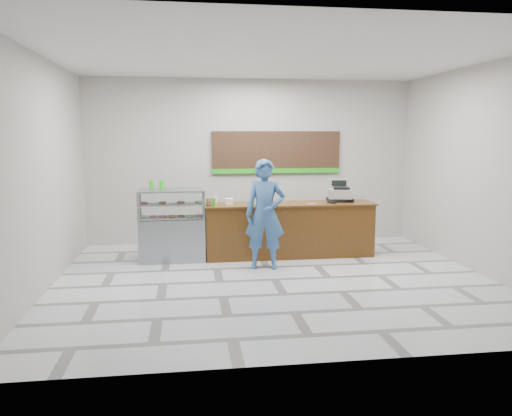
{
  "coord_description": "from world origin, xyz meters",
  "views": [
    {
      "loc": [
        -1.37,
        -7.71,
        2.33
      ],
      "look_at": [
        -0.18,
        0.9,
        1.05
      ],
      "focal_mm": 35.0,
      "sensor_mm": 36.0,
      "label": 1
    }
  ],
  "objects": [
    {
      "name": "napkin_box",
      "position": [
        -0.61,
        1.51,
        1.09
      ],
      "size": [
        0.14,
        0.14,
        0.12
      ],
      "primitive_type": "cube",
      "rotation": [
        0.0,
        0.0,
        0.04
      ],
      "color": "white",
      "rests_on": "sales_counter"
    },
    {
      "name": "customer",
      "position": [
        -0.05,
        0.74,
        0.96
      ],
      "size": [
        0.76,
        0.56,
        1.91
      ],
      "primitive_type": "imported",
      "rotation": [
        0.0,
        0.0,
        -0.16
      ],
      "color": "#345E95",
      "rests_on": "floor"
    },
    {
      "name": "sales_counter",
      "position": [
        0.55,
        1.55,
        0.52
      ],
      "size": [
        3.26,
        0.76,
        1.03
      ],
      "color": "#583210",
      "rests_on": "floor"
    },
    {
      "name": "card_terminal",
      "position": [
        1.35,
        1.43,
        1.05
      ],
      "size": [
        0.14,
        0.19,
        0.04
      ],
      "primitive_type": "cube",
      "rotation": [
        0.0,
        0.0,
        0.35
      ],
      "color": "black",
      "rests_on": "sales_counter"
    },
    {
      "name": "cash_register",
      "position": [
        1.59,
        1.7,
        1.19
      ],
      "size": [
        0.53,
        0.55,
        0.42
      ],
      "rotation": [
        0.0,
        0.0,
        -0.23
      ],
      "color": "black",
      "rests_on": "sales_counter"
    },
    {
      "name": "serving_tray",
      "position": [
        0.03,
        1.51,
        1.04
      ],
      "size": [
        0.42,
        0.35,
        0.02
      ],
      "rotation": [
        0.0,
        0.0,
        0.24
      ],
      "color": "#2CB008",
      "rests_on": "sales_counter"
    },
    {
      "name": "menu_board",
      "position": [
        0.55,
        2.96,
        1.93
      ],
      "size": [
        2.8,
        0.06,
        0.9
      ],
      "color": "black",
      "rests_on": "back_wall"
    },
    {
      "name": "green_cup_right",
      "position": [
        -1.85,
        1.8,
        1.4
      ],
      "size": [
        0.09,
        0.09,
        0.15
      ],
      "primitive_type": "cylinder",
      "color": "green",
      "rests_on": "display_case"
    },
    {
      "name": "back_wall",
      "position": [
        0.0,
        3.0,
        1.75
      ],
      "size": [
        7.0,
        0.0,
        7.0
      ],
      "primitive_type": "plane",
      "rotation": [
        1.57,
        0.0,
        0.0
      ],
      "color": "#B1ADA3",
      "rests_on": "floor"
    },
    {
      "name": "display_case",
      "position": [
        -1.67,
        1.55,
        0.68
      ],
      "size": [
        1.22,
        0.72,
        1.33
      ],
      "color": "gray",
      "rests_on": "floor"
    },
    {
      "name": "promo_box",
      "position": [
        -0.95,
        1.43,
        1.1
      ],
      "size": [
        0.17,
        0.13,
        0.14
      ],
      "primitive_type": "cube",
      "rotation": [
        0.0,
        0.0,
        -0.16
      ],
      "color": "green",
      "rests_on": "sales_counter"
    },
    {
      "name": "green_cup_left",
      "position": [
        -2.04,
        1.78,
        1.4
      ],
      "size": [
        0.09,
        0.09,
        0.14
      ],
      "primitive_type": "cylinder",
      "color": "green",
      "rests_on": "display_case"
    },
    {
      "name": "floor",
      "position": [
        0.0,
        0.0,
        0.0
      ],
      "size": [
        7.0,
        7.0,
        0.0
      ],
      "primitive_type": "plane",
      "color": "silver",
      "rests_on": "ground"
    },
    {
      "name": "ceiling",
      "position": [
        0.0,
        0.0,
        3.5
      ],
      "size": [
        7.0,
        7.0,
        0.0
      ],
      "primitive_type": "plane",
      "rotation": [
        3.14,
        0.0,
        0.0
      ],
      "color": "silver",
      "rests_on": "back_wall"
    },
    {
      "name": "straw_cup",
      "position": [
        -0.85,
        1.75,
        1.09
      ],
      "size": [
        0.08,
        0.08,
        0.12
      ],
      "primitive_type": "cylinder",
      "color": "silver",
      "rests_on": "sales_counter"
    },
    {
      "name": "donut_decal",
      "position": [
        0.95,
        1.43,
        1.03
      ],
      "size": [
        0.18,
        0.18,
        0.0
      ],
      "primitive_type": "cylinder",
      "color": "#D55B72",
      "rests_on": "sales_counter"
    }
  ]
}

